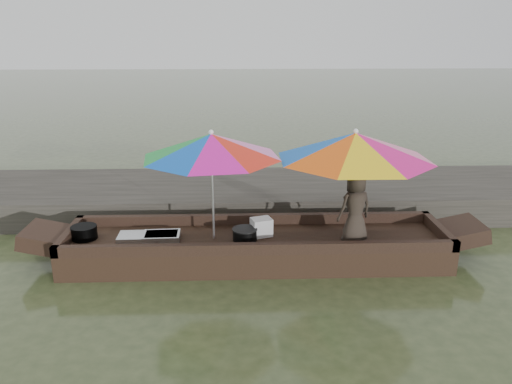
{
  "coord_description": "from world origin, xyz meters",
  "views": [
    {
      "loc": [
        -0.24,
        -6.54,
        3.12
      ],
      "look_at": [
        0.0,
        0.1,
        1.0
      ],
      "focal_mm": 35.0,
      "sensor_mm": 36.0,
      "label": 1
    }
  ],
  "objects_px": {
    "boat_hull": "(256,249)",
    "umbrella_stern": "(353,185)",
    "umbrella_bow": "(213,186)",
    "supply_bag": "(261,227)",
    "charcoal_grill": "(245,235)",
    "vendor": "(355,208)",
    "tray_crayfish": "(162,236)",
    "tray_scallop": "(136,236)",
    "cooking_pot": "(84,232)"
  },
  "relations": [
    {
      "from": "boat_hull",
      "to": "umbrella_stern",
      "type": "height_order",
      "value": "umbrella_stern"
    },
    {
      "from": "umbrella_bow",
      "to": "boat_hull",
      "type": "bearing_deg",
      "value": 0.0
    },
    {
      "from": "boat_hull",
      "to": "umbrella_stern",
      "type": "bearing_deg",
      "value": 0.0
    },
    {
      "from": "boat_hull",
      "to": "supply_bag",
      "type": "xyz_separation_m",
      "value": [
        0.08,
        0.08,
        0.3
      ]
    },
    {
      "from": "boat_hull",
      "to": "supply_bag",
      "type": "relative_size",
      "value": 19.12
    },
    {
      "from": "charcoal_grill",
      "to": "vendor",
      "type": "height_order",
      "value": "vendor"
    },
    {
      "from": "boat_hull",
      "to": "tray_crayfish",
      "type": "xyz_separation_m",
      "value": [
        -1.33,
        -0.02,
        0.22
      ]
    },
    {
      "from": "tray_crayfish",
      "to": "supply_bag",
      "type": "relative_size",
      "value": 1.82
    },
    {
      "from": "charcoal_grill",
      "to": "boat_hull",
      "type": "bearing_deg",
      "value": 26.78
    },
    {
      "from": "vendor",
      "to": "tray_crayfish",
      "type": "bearing_deg",
      "value": -23.08
    },
    {
      "from": "tray_scallop",
      "to": "umbrella_stern",
      "type": "xyz_separation_m",
      "value": [
        3.03,
        -0.03,
        0.74
      ]
    },
    {
      "from": "supply_bag",
      "to": "umbrella_stern",
      "type": "distance_m",
      "value": 1.42
    },
    {
      "from": "cooking_pot",
      "to": "charcoal_grill",
      "type": "height_order",
      "value": "cooking_pot"
    },
    {
      "from": "cooking_pot",
      "to": "supply_bag",
      "type": "bearing_deg",
      "value": 0.53
    },
    {
      "from": "umbrella_stern",
      "to": "tray_crayfish",
      "type": "bearing_deg",
      "value": -179.67
    },
    {
      "from": "tray_crayfish",
      "to": "tray_scallop",
      "type": "bearing_deg",
      "value": 172.48
    },
    {
      "from": "boat_hull",
      "to": "charcoal_grill",
      "type": "distance_m",
      "value": 0.31
    },
    {
      "from": "tray_crayfish",
      "to": "umbrella_bow",
      "type": "relative_size",
      "value": 0.27
    },
    {
      "from": "tray_scallop",
      "to": "vendor",
      "type": "bearing_deg",
      "value": -4.03
    },
    {
      "from": "charcoal_grill",
      "to": "supply_bag",
      "type": "relative_size",
      "value": 1.19
    },
    {
      "from": "umbrella_stern",
      "to": "cooking_pot",
      "type": "bearing_deg",
      "value": 179.2
    },
    {
      "from": "umbrella_stern",
      "to": "vendor",
      "type": "bearing_deg",
      "value": -86.2
    },
    {
      "from": "umbrella_bow",
      "to": "umbrella_stern",
      "type": "distance_m",
      "value": 1.93
    },
    {
      "from": "charcoal_grill",
      "to": "umbrella_bow",
      "type": "bearing_deg",
      "value": 169.36
    },
    {
      "from": "boat_hull",
      "to": "tray_crayfish",
      "type": "relative_size",
      "value": 10.5
    },
    {
      "from": "umbrella_bow",
      "to": "vendor",
      "type": "bearing_deg",
      "value": -5.35
    },
    {
      "from": "tray_crayfish",
      "to": "supply_bag",
      "type": "height_order",
      "value": "supply_bag"
    },
    {
      "from": "charcoal_grill",
      "to": "umbrella_bow",
      "type": "relative_size",
      "value": 0.17
    },
    {
      "from": "tray_scallop",
      "to": "umbrella_bow",
      "type": "bearing_deg",
      "value": -1.69
    },
    {
      "from": "cooking_pot",
      "to": "umbrella_stern",
      "type": "height_order",
      "value": "umbrella_stern"
    },
    {
      "from": "umbrella_stern",
      "to": "umbrella_bow",
      "type": "bearing_deg",
      "value": 180.0
    },
    {
      "from": "vendor",
      "to": "umbrella_stern",
      "type": "bearing_deg",
      "value": -105.72
    },
    {
      "from": "cooking_pot",
      "to": "umbrella_bow",
      "type": "distance_m",
      "value": 1.95
    },
    {
      "from": "tray_crayfish",
      "to": "cooking_pot",
      "type": "bearing_deg",
      "value": 176.44
    },
    {
      "from": "tray_crayfish",
      "to": "tray_scallop",
      "type": "distance_m",
      "value": 0.36
    },
    {
      "from": "umbrella_stern",
      "to": "boat_hull",
      "type": "bearing_deg",
      "value": 180.0
    },
    {
      "from": "cooking_pot",
      "to": "tray_crayfish",
      "type": "xyz_separation_m",
      "value": [
        1.09,
        -0.07,
        -0.05
      ]
    },
    {
      "from": "supply_bag",
      "to": "vendor",
      "type": "distance_m",
      "value": 1.35
    },
    {
      "from": "tray_crayfish",
      "to": "tray_scallop",
      "type": "relative_size",
      "value": 1.0
    },
    {
      "from": "tray_crayfish",
      "to": "tray_scallop",
      "type": "xyz_separation_m",
      "value": [
        -0.36,
        0.05,
        -0.01
      ]
    },
    {
      "from": "supply_bag",
      "to": "umbrella_bow",
      "type": "xyz_separation_m",
      "value": [
        -0.68,
        -0.08,
        0.65
      ]
    },
    {
      "from": "boat_hull",
      "to": "cooking_pot",
      "type": "height_order",
      "value": "cooking_pot"
    },
    {
      "from": "cooking_pot",
      "to": "charcoal_grill",
      "type": "distance_m",
      "value": 2.27
    },
    {
      "from": "charcoal_grill",
      "to": "cooking_pot",
      "type": "bearing_deg",
      "value": 176.59
    },
    {
      "from": "boat_hull",
      "to": "supply_bag",
      "type": "height_order",
      "value": "supply_bag"
    },
    {
      "from": "tray_crayfish",
      "to": "charcoal_grill",
      "type": "distance_m",
      "value": 1.17
    },
    {
      "from": "tray_scallop",
      "to": "supply_bag",
      "type": "height_order",
      "value": "supply_bag"
    },
    {
      "from": "vendor",
      "to": "umbrella_bow",
      "type": "height_order",
      "value": "umbrella_bow"
    },
    {
      "from": "boat_hull",
      "to": "vendor",
      "type": "height_order",
      "value": "vendor"
    },
    {
      "from": "boat_hull",
      "to": "umbrella_stern",
      "type": "relative_size",
      "value": 2.47
    }
  ]
}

